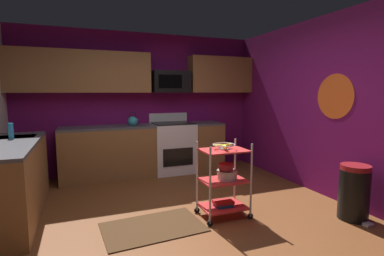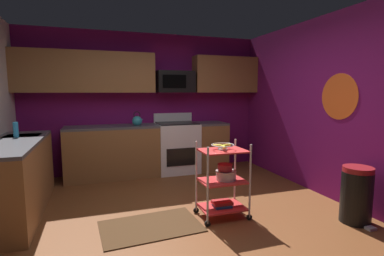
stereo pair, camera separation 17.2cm
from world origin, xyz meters
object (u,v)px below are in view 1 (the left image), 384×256
at_px(mixing_bowl_small, 226,167).
at_px(kettle, 133,121).
at_px(rolling_cart, 223,180).
at_px(dish_soap_bottle, 11,131).
at_px(book_stack, 223,203).
at_px(microwave, 170,82).
at_px(fruit_bowl, 224,146).
at_px(mixing_bowl_large, 227,174).
at_px(oven_range, 173,147).
at_px(trash_can, 354,192).

relative_size(mixing_bowl_small, kettle, 0.69).
relative_size(rolling_cart, dish_soap_bottle, 4.57).
bearing_deg(book_stack, rolling_cart, 90.00).
bearing_deg(rolling_cart, mixing_bowl_small, -10.63).
bearing_deg(book_stack, microwave, 89.27).
xyz_separation_m(rolling_cart, kettle, (-0.71, 2.14, 0.54)).
relative_size(rolling_cart, mixing_bowl_small, 5.03).
xyz_separation_m(fruit_bowl, mixing_bowl_small, (0.03, -0.01, -0.26)).
xyz_separation_m(rolling_cart, mixing_bowl_small, (0.03, -0.01, 0.17)).
relative_size(microwave, dish_soap_bottle, 3.50).
bearing_deg(rolling_cart, kettle, 108.30).
bearing_deg(mixing_bowl_large, mixing_bowl_small, -161.51).
distance_m(fruit_bowl, dish_soap_bottle, 2.71).
xyz_separation_m(microwave, kettle, (-0.74, -0.11, -0.70)).
bearing_deg(mixing_bowl_small, dish_soap_bottle, 153.48).
relative_size(mixing_bowl_small, book_stack, 0.75).
distance_m(oven_range, microwave, 1.23).
xyz_separation_m(mixing_bowl_large, kettle, (-0.76, 2.14, 0.48)).
xyz_separation_m(fruit_bowl, mixing_bowl_large, (0.05, -0.00, -0.36)).
height_order(oven_range, mixing_bowl_small, oven_range).
xyz_separation_m(microwave, book_stack, (-0.03, -2.25, -1.54)).
bearing_deg(microwave, kettle, -171.63).
relative_size(oven_range, rolling_cart, 1.20).
height_order(microwave, trash_can, microwave).
distance_m(kettle, trash_can, 3.56).
height_order(mixing_bowl_large, kettle, kettle).
distance_m(rolling_cart, mixing_bowl_small, 0.17).
bearing_deg(book_stack, kettle, 108.30).
bearing_deg(microwave, rolling_cart, -90.73).
bearing_deg(fruit_bowl, rolling_cart, -4.76).
bearing_deg(oven_range, microwave, 90.26).
bearing_deg(book_stack, oven_range, 89.22).
bearing_deg(rolling_cart, trash_can, -23.97).
relative_size(fruit_bowl, dish_soap_bottle, 1.36).
bearing_deg(oven_range, mixing_bowl_large, -89.53).
bearing_deg(dish_soap_bottle, fruit_bowl, -26.70).
distance_m(rolling_cart, mixing_bowl_large, 0.08).
xyz_separation_m(oven_range, fruit_bowl, (-0.03, -2.15, 0.40)).
bearing_deg(mixing_bowl_small, trash_can, -24.23).
bearing_deg(fruit_bowl, dish_soap_bottle, 153.30).
distance_m(oven_range, trash_can, 3.11).
distance_m(oven_range, kettle, 0.90).
distance_m(mixing_bowl_small, kettle, 2.30).
distance_m(mixing_bowl_large, trash_can, 1.52).
bearing_deg(oven_range, trash_can, -63.46).
height_order(microwave, dish_soap_bottle, microwave).
height_order(fruit_bowl, mixing_bowl_small, fruit_bowl).
height_order(oven_range, book_stack, oven_range).
relative_size(oven_range, trash_can, 1.67).
xyz_separation_m(microwave, mixing_bowl_small, (0.00, -2.26, -1.08)).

